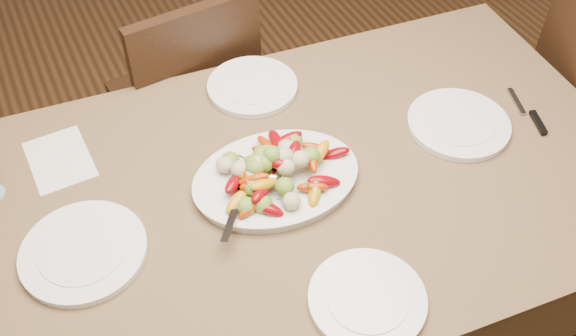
% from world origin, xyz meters
% --- Properties ---
extents(dining_table, '(1.92, 1.19, 0.76)m').
position_xyz_m(dining_table, '(0.08, 0.07, 0.38)').
color(dining_table, brown).
rests_on(dining_table, ground).
extents(chair_far, '(0.46, 0.46, 0.95)m').
position_xyz_m(chair_far, '(0.04, 0.82, 0.47)').
color(chair_far, black).
rests_on(chair_far, ground).
extents(serving_platter, '(0.44, 0.34, 0.02)m').
position_xyz_m(serving_platter, '(0.06, 0.09, 0.77)').
color(serving_platter, white).
rests_on(serving_platter, dining_table).
extents(roasted_vegetables, '(0.36, 0.26, 0.09)m').
position_xyz_m(roasted_vegetables, '(0.06, 0.09, 0.83)').
color(roasted_vegetables, '#740308').
rests_on(roasted_vegetables, serving_platter).
extents(serving_spoon, '(0.26, 0.21, 0.03)m').
position_xyz_m(serving_spoon, '(-0.01, 0.06, 0.81)').
color(serving_spoon, '#9EA0A8').
rests_on(serving_spoon, serving_platter).
extents(plate_left, '(0.29, 0.29, 0.02)m').
position_xyz_m(plate_left, '(-0.43, 0.09, 0.77)').
color(plate_left, white).
rests_on(plate_left, dining_table).
extents(plate_right, '(0.28, 0.28, 0.02)m').
position_xyz_m(plate_right, '(0.60, 0.06, 0.77)').
color(plate_right, white).
rests_on(plate_right, dining_table).
extents(plate_far, '(0.26, 0.26, 0.02)m').
position_xyz_m(plate_far, '(0.15, 0.45, 0.77)').
color(plate_far, white).
rests_on(plate_far, dining_table).
extents(plate_near, '(0.26, 0.26, 0.02)m').
position_xyz_m(plate_near, '(0.09, -0.31, 0.77)').
color(plate_near, white).
rests_on(plate_near, dining_table).
extents(menu_card, '(0.16, 0.22, 0.00)m').
position_xyz_m(menu_card, '(-0.42, 0.41, 0.76)').
color(menu_card, silver).
rests_on(menu_card, dining_table).
extents(table_knife, '(0.08, 0.19, 0.01)m').
position_xyz_m(table_knife, '(0.80, 0.01, 0.76)').
color(table_knife, '#9EA0A8').
rests_on(table_knife, dining_table).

